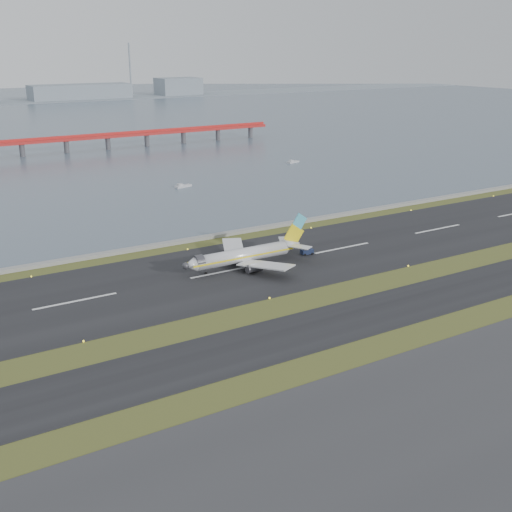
# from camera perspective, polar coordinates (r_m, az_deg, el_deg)

# --- Properties ---
(ground) EXTENTS (1000.00, 1000.00, 0.00)m
(ground) POSITION_cam_1_polar(r_m,az_deg,el_deg) (147.44, 2.78, -4.77)
(ground) COLOR #3A4A1A
(ground) RESTS_ON ground
(apron_strip) EXTENTS (1000.00, 50.00, 0.10)m
(apron_strip) POSITION_cam_1_polar(r_m,az_deg,el_deg) (111.55, 19.31, -13.97)
(apron_strip) COLOR #313134
(apron_strip) RESTS_ON ground
(taxiway_strip) EXTENTS (1000.00, 18.00, 0.10)m
(taxiway_strip) POSITION_cam_1_polar(r_m,az_deg,el_deg) (138.53, 5.58, -6.39)
(taxiway_strip) COLOR black
(taxiway_strip) RESTS_ON ground
(runway_strip) EXTENTS (1000.00, 45.00, 0.10)m
(runway_strip) POSITION_cam_1_polar(r_m,az_deg,el_deg) (171.32, -2.84, -1.40)
(runway_strip) COLOR black
(runway_strip) RESTS_ON ground
(seawall) EXTENTS (1000.00, 2.50, 1.00)m
(seawall) POSITION_cam_1_polar(r_m,az_deg,el_deg) (196.76, -7.05, 1.24)
(seawall) COLOR gray
(seawall) RESTS_ON ground
(red_pier) EXTENTS (260.00, 5.00, 10.20)m
(red_pier) POSITION_cam_1_polar(r_m,az_deg,el_deg) (378.02, -16.55, 9.86)
(red_pier) COLOR #B4211E
(red_pier) RESTS_ON ground
(airliner) EXTENTS (38.52, 32.89, 12.80)m
(airliner) POSITION_cam_1_polar(r_m,az_deg,el_deg) (174.13, -0.83, 0.13)
(airliner) COLOR silver
(airliner) RESTS_ON ground
(pushback_tug) EXTENTS (3.71, 2.41, 2.26)m
(pushback_tug) POSITION_cam_1_polar(r_m,az_deg,el_deg) (185.31, 4.53, 0.44)
(pushback_tug) COLOR #161F3C
(pushback_tug) RESTS_ON ground
(workboat_near) EXTENTS (7.79, 3.75, 1.82)m
(workboat_near) POSITION_cam_1_polar(r_m,az_deg,el_deg) (275.69, -6.53, 6.19)
(workboat_near) COLOR #BBBCBF
(workboat_near) RESTS_ON ground
(workboat_far) EXTENTS (7.42, 4.00, 1.72)m
(workboat_far) POSITION_cam_1_polar(r_m,az_deg,el_deg) (332.87, 3.29, 8.35)
(workboat_far) COLOR #BBBCBF
(workboat_far) RESTS_ON ground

